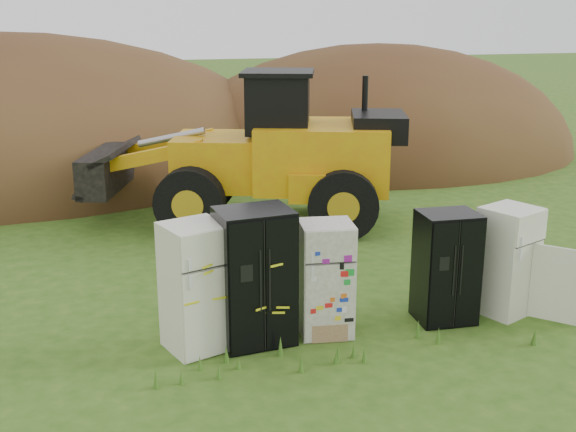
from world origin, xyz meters
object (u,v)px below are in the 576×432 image
(fridge_sticker, at_px, (326,279))
(fridge_black_side, at_px, (255,277))
(fridge_open_door, at_px, (507,261))
(wheel_loader, at_px, (240,148))
(fridge_black_right, at_px, (446,267))
(fridge_leftmost, at_px, (196,287))

(fridge_sticker, bearing_deg, fridge_black_side, -172.86)
(fridge_open_door, relative_size, wheel_loader, 0.25)
(fridge_sticker, relative_size, fridge_open_door, 0.99)
(fridge_black_side, xyz_separation_m, fridge_sticker, (1.06, 0.00, -0.14))
(fridge_sticker, relative_size, fridge_black_right, 0.99)
(fridge_black_side, height_order, fridge_open_door, fridge_black_side)
(wheel_loader, bearing_deg, fridge_sticker, -71.52)
(fridge_leftmost, relative_size, fridge_black_right, 1.07)
(fridge_black_right, bearing_deg, fridge_black_side, -178.10)
(fridge_leftmost, height_order, fridge_black_right, fridge_leftmost)
(fridge_open_door, height_order, wheel_loader, wheel_loader)
(fridge_black_side, distance_m, fridge_sticker, 1.07)
(fridge_leftmost, bearing_deg, fridge_open_door, -19.17)
(fridge_black_side, relative_size, wheel_loader, 0.28)
(fridge_black_side, bearing_deg, fridge_sticker, -6.04)
(fridge_open_door, bearing_deg, fridge_sticker, 155.98)
(fridge_black_right, xyz_separation_m, wheel_loader, (-1.96, 6.03, 0.83))
(fridge_leftmost, height_order, fridge_sticker, fridge_leftmost)
(fridge_black_right, height_order, fridge_open_door, same)
(fridge_sticker, bearing_deg, wheel_loader, 97.53)
(fridge_sticker, distance_m, fridge_black_right, 1.91)
(fridge_black_right, relative_size, wheel_loader, 0.25)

